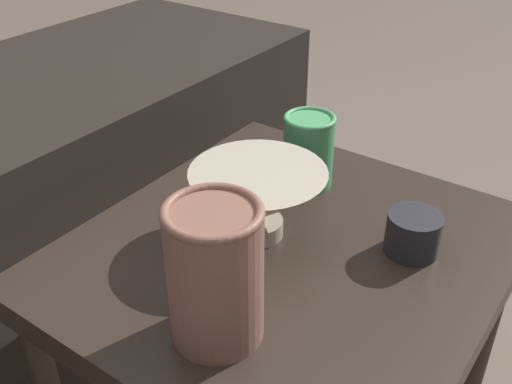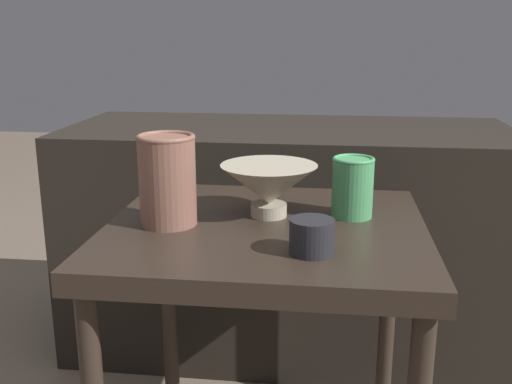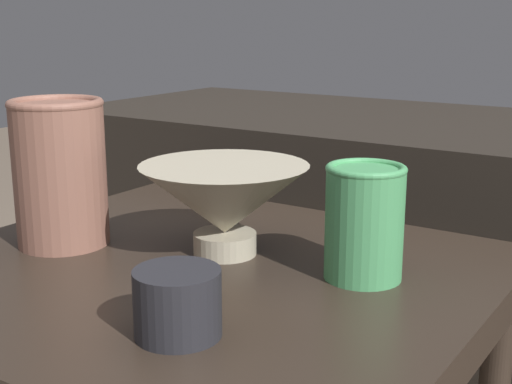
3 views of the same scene
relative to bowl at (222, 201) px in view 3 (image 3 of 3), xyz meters
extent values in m
cube|color=#2D231C|center=(0.00, -0.05, -0.08)|extent=(0.58, 0.53, 0.04)
cylinder|color=#2D231C|center=(-0.25, 0.18, -0.36)|extent=(0.04, 0.04, 0.52)
cube|color=black|center=(0.00, 0.54, -0.30)|extent=(1.22, 0.50, 0.64)
cylinder|color=#B2A88E|center=(0.00, 0.00, -0.05)|extent=(0.07, 0.07, 0.02)
cone|color=#B2A88E|center=(0.00, 0.00, 0.00)|extent=(0.18, 0.18, 0.08)
cylinder|color=brown|center=(-0.17, -0.07, 0.02)|extent=(0.10, 0.10, 0.16)
torus|color=brown|center=(-0.17, -0.07, 0.10)|extent=(0.10, 0.10, 0.01)
cylinder|color=#47995B|center=(0.16, 0.02, 0.00)|extent=(0.08, 0.08, 0.11)
torus|color=#47995B|center=(0.16, 0.02, 0.05)|extent=(0.08, 0.08, 0.01)
cylinder|color=#232328|center=(0.09, -0.19, -0.03)|extent=(0.07, 0.07, 0.06)
camera|label=1|loc=(-0.54, -0.39, 0.43)|focal=42.00mm
camera|label=2|loc=(0.11, -1.09, 0.29)|focal=42.00mm
camera|label=3|loc=(0.44, -0.60, 0.20)|focal=50.00mm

